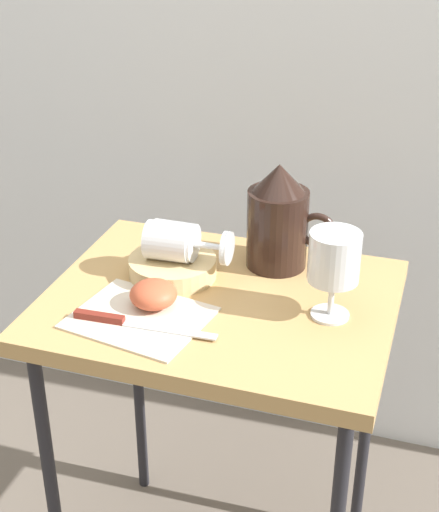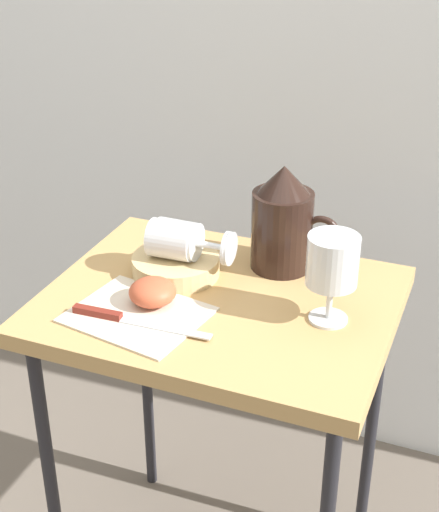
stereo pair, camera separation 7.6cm
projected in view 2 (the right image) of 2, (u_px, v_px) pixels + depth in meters
The scene contains 10 objects.
curtain_drape at pixel (314, 88), 1.65m from camera, with size 2.40×0.03×1.82m, color white.
table at pixel (220, 331), 1.33m from camera, with size 0.59×0.47×0.69m.
linen_napkin at pixel (137, 315), 1.25m from camera, with size 0.21×0.17×0.00m, color beige.
basket_tray at pixel (176, 265), 1.37m from camera, with size 0.16×0.16×0.04m, color tan.
pitcher at pixel (283, 227), 1.36m from camera, with size 0.16×0.11×0.20m.
wine_glass_upright at pixel (333, 265), 1.19m from camera, with size 0.08×0.08×0.15m.
wine_glass_tipped_near at pixel (181, 240), 1.34m from camera, with size 0.14×0.07×0.07m.
wine_glass_tipped_far at pixel (175, 240), 1.34m from camera, with size 0.15×0.07×0.07m.
apple_half_left at pixel (153, 292), 1.27m from camera, with size 0.08×0.08×0.04m, color #C15133.
knife at pixel (120, 318), 1.23m from camera, with size 0.24×0.03×0.01m.
Camera 2 is at (0.42, -1.04, 1.36)m, focal length 53.42 mm.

